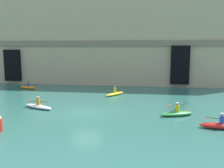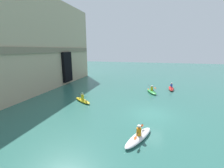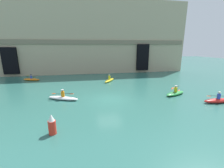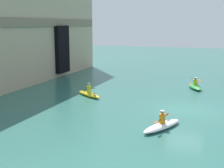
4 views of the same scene
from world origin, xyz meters
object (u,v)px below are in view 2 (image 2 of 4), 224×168
kayak_white (139,137)px  kayak_yellow (83,100)px  kayak_red (171,88)px  kayak_green (152,91)px

kayak_white → kayak_yellow: bearing=74.5°
kayak_yellow → kayak_red: 14.11m
kayak_yellow → kayak_white: bearing=173.8°
kayak_green → kayak_yellow: 10.14m
kayak_yellow → kayak_red: size_ratio=0.97×
kayak_white → kayak_red: (14.92, -3.69, 0.03)m
kayak_white → kayak_yellow: kayak_yellow is taller
kayak_green → kayak_red: 3.98m
kayak_green → kayak_red: bearing=109.6°
kayak_white → kayak_yellow: size_ratio=1.16×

